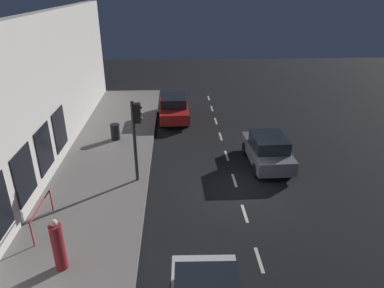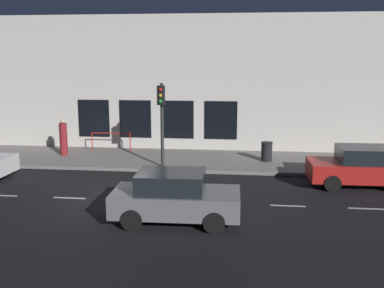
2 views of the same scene
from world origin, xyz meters
The scene contains 10 objects.
ground_plane centered at (0.00, 0.00, 0.00)m, with size 60.00×60.00×0.00m, color black.
sidewalk centered at (6.25, 0.00, 0.07)m, with size 4.50×32.00×0.15m.
building_facade centered at (8.80, 0.00, 3.60)m, with size 0.65×32.00×7.21m.
lane_centre_line centered at (0.00, -1.00, 0.00)m, with size 0.12×27.20×0.01m.
traffic_light centered at (4.38, -1.03, 2.70)m, with size 0.49×0.32×3.76m.
parked_car_0 centered at (-1.89, -2.56, 0.79)m, with size 1.97×3.96×1.58m.
parked_car_1 centered at (2.79, -9.30, 0.79)m, with size 2.02×4.05×1.58m.
pedestrian_0 centered at (6.37, 4.37, 1.00)m, with size 0.41×0.41×1.84m.
trash_bin centered at (6.17, -5.76, 0.61)m, with size 0.54×0.54×0.91m.
red_railing centered at (7.62, 2.28, 0.87)m, with size 0.05×2.12×0.97m.
Camera 2 is at (-15.04, -4.58, 5.03)m, focal length 42.10 mm.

